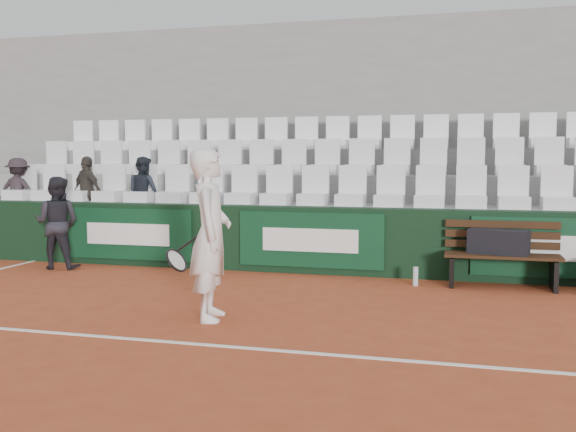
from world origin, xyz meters
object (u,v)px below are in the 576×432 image
object	(u,v)px
water_bottle_near	(416,276)
sports_bag_left	(498,242)
ball_kid	(57,223)
spectator_c	(143,166)
bench_left	(502,271)
spectator_a	(18,166)
tennis_player	(210,235)
spectator_b	(87,165)

from	to	relation	value
water_bottle_near	sports_bag_left	bearing A→B (deg)	10.85
water_bottle_near	ball_kid	world-z (taller)	ball_kid
spectator_c	water_bottle_near	bearing A→B (deg)	-169.03
bench_left	spectator_a	world-z (taller)	spectator_a
sports_bag_left	spectator_a	size ratio (longest dim) A/B	0.64
sports_bag_left	tennis_player	bearing A→B (deg)	-139.53
bench_left	spectator_a	bearing A→B (deg)	173.33
ball_kid	spectator_b	distance (m)	1.49
sports_bag_left	ball_kid	bearing A→B (deg)	-177.83
bench_left	tennis_player	world-z (taller)	tennis_player
spectator_a	spectator_c	distance (m)	2.49
bench_left	spectator_b	distance (m)	7.06
tennis_player	spectator_c	world-z (taller)	spectator_c
bench_left	spectator_b	size ratio (longest dim) A/B	1.23
ball_kid	water_bottle_near	bearing A→B (deg)	170.70
sports_bag_left	spectator_a	xyz separation A→B (m)	(-8.21, 0.93, 0.98)
bench_left	ball_kid	size ratio (longest dim) A/B	1.03
sports_bag_left	tennis_player	xyz separation A→B (m)	(-3.08, -2.63, 0.30)
bench_left	water_bottle_near	distance (m)	1.14
tennis_player	ball_kid	distance (m)	4.26
sports_bag_left	spectator_c	bearing A→B (deg)	170.75
spectator_a	spectator_c	world-z (taller)	spectator_c
tennis_player	ball_kid	xyz separation A→B (m)	(-3.53, 2.38, -0.19)
spectator_b	spectator_a	bearing A→B (deg)	23.66
sports_bag_left	water_bottle_near	xyz separation A→B (m)	(-1.07, -0.21, -0.48)
bench_left	tennis_player	distance (m)	4.12
tennis_player	spectator_b	bearing A→B (deg)	136.30
sports_bag_left	spectator_c	xyz separation A→B (m)	(-5.72, 0.93, 0.99)
spectator_a	spectator_b	bearing A→B (deg)	174.87
bench_left	sports_bag_left	size ratio (longest dim) A/B	1.96
sports_bag_left	water_bottle_near	world-z (taller)	sports_bag_left
ball_kid	spectator_b	size ratio (longest dim) A/B	1.19
sports_bag_left	ball_kid	xyz separation A→B (m)	(-6.61, -0.25, 0.11)
water_bottle_near	spectator_b	world-z (taller)	spectator_b
bench_left	sports_bag_left	distance (m)	0.39
bench_left	spectator_c	distance (m)	6.02
tennis_player	spectator_b	xyz separation A→B (m)	(-3.72, 3.56, 0.70)
sports_bag_left	water_bottle_near	distance (m)	1.20
bench_left	water_bottle_near	bearing A→B (deg)	-171.36
water_bottle_near	spectator_c	distance (m)	5.01
tennis_player	ball_kid	world-z (taller)	tennis_player
bench_left	sports_bag_left	xyz separation A→B (m)	(-0.05, 0.03, 0.39)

